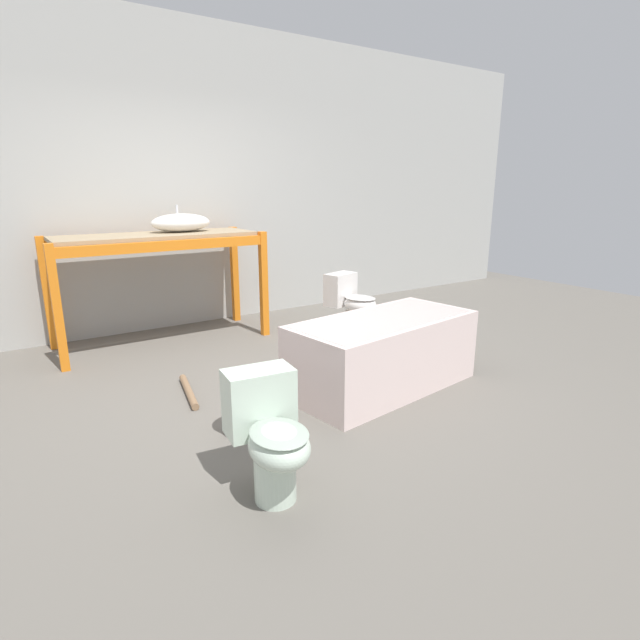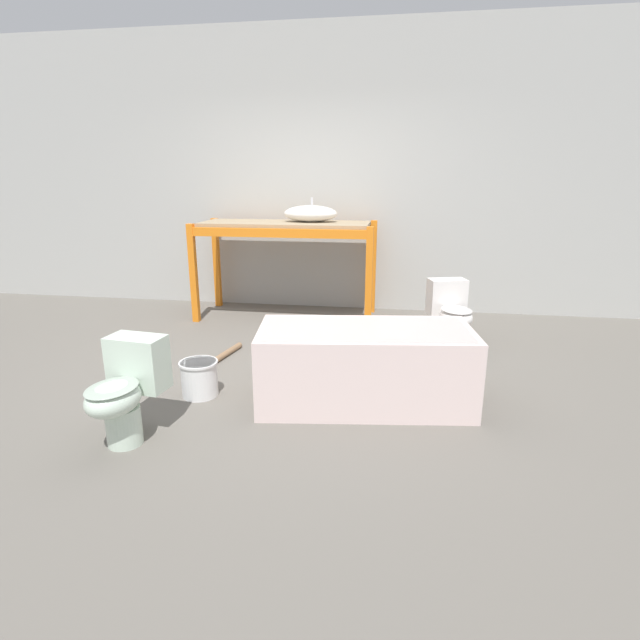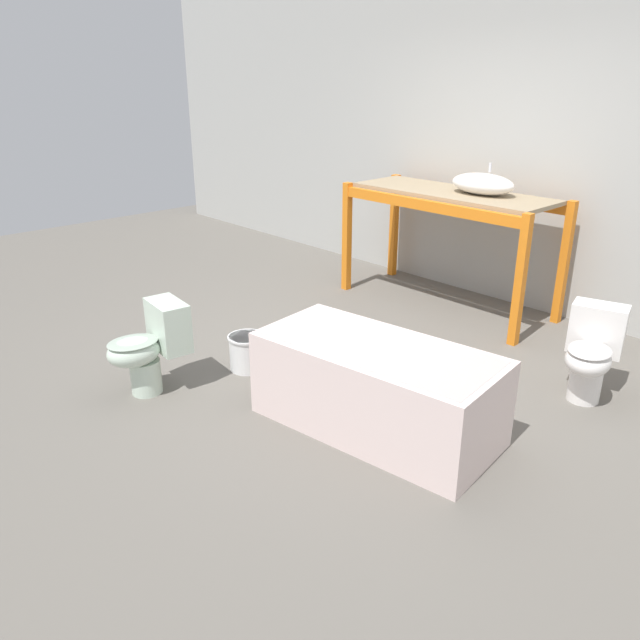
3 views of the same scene
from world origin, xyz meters
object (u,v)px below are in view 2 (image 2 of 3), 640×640
sink_basin (310,214)px  bucket_white (199,377)px  toilet_far (451,312)px  toilet_near (126,388)px  bathtub_main (365,360)px

sink_basin → bucket_white: bearing=-100.8°
sink_basin → toilet_far: 1.91m
sink_basin → toilet_far: sink_basin is taller
toilet_near → toilet_far: size_ratio=1.00×
toilet_near → bathtub_main: bearing=35.3°
bathtub_main → toilet_far: bearing=54.6°
sink_basin → bucket_white: size_ratio=2.09×
toilet_far → bucket_white: bearing=-159.6°
bathtub_main → toilet_far: toilet_far is taller
sink_basin → toilet_near: size_ratio=0.94×
sink_basin → toilet_far: (1.49, -0.85, -0.83)m
bathtub_main → toilet_far: 1.52m
toilet_near → bucket_white: bearing=82.1°
sink_basin → bathtub_main: 2.48m
toilet_near → bucket_white: size_ratio=2.22×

